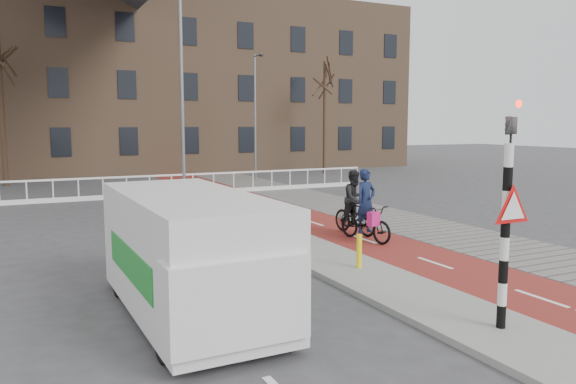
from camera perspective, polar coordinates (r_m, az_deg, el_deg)
name	(u,v)px	position (r m, az deg, el deg)	size (l,w,h in m)	color
ground	(443,295)	(11.42, 15.47, -10.04)	(120.00, 120.00, 0.00)	#38383A
bike_lane	(288,214)	(20.43, -0.02, -2.26)	(2.50, 60.00, 0.01)	maroon
sidewalk	(353,209)	(21.78, 6.63, -1.73)	(3.00, 60.00, 0.01)	slate
curb_island	(313,253)	(14.20, 2.55, -6.18)	(1.80, 16.00, 0.12)	gray
traffic_signal	(507,210)	(9.16, 21.39, -1.68)	(0.80, 0.80, 3.68)	black
bollard	(359,251)	(12.53, 7.24, -5.98)	(0.12, 0.12, 0.75)	yellow
cyclist_near	(366,217)	(15.88, 7.89, -2.52)	(1.03, 2.04, 2.02)	black
cyclist_far	(355,208)	(16.75, 6.79, -1.61)	(0.90, 1.83, 1.91)	black
van	(189,252)	(9.73, -10.02, -6.05)	(2.08, 4.97, 2.12)	silver
railing	(79,194)	(25.43, -20.50, -0.19)	(28.00, 0.10, 0.99)	silver
townhouse_row	(83,55)	(40.63, -20.15, 12.97)	(46.00, 10.00, 15.90)	#7F6047
tree_mid	(2,110)	(33.12, -27.08, 7.40)	(0.28, 0.28, 7.92)	black
tree_right	(325,118)	(36.90, 3.74, 7.51)	(0.20, 0.20, 7.25)	black
streetlight_near	(182,97)	(22.38, -10.70, 9.43)	(0.12, 0.12, 8.58)	slate
streetlight_right	(255,118)	(32.96, -3.36, 7.54)	(0.12, 0.12, 7.21)	slate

